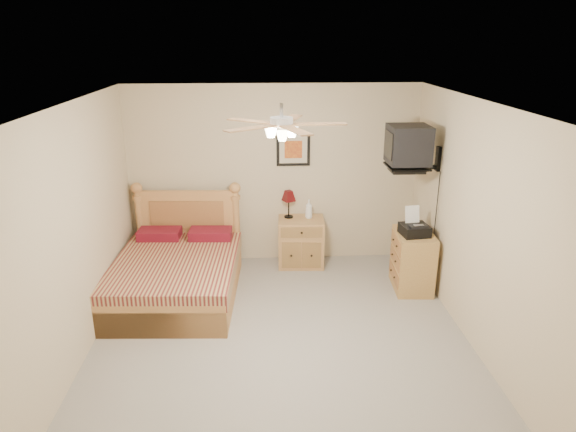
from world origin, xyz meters
name	(u,v)px	position (x,y,z in m)	size (l,w,h in m)	color
floor	(282,344)	(0.00, 0.00, 0.00)	(4.50, 4.50, 0.00)	gray
ceiling	(280,105)	(0.00, 0.00, 2.50)	(4.00, 4.50, 0.04)	white
wall_back	(274,175)	(0.00, 2.25, 1.25)	(4.00, 0.04, 2.50)	#CAB794
wall_front	(299,380)	(0.00, -2.25, 1.25)	(4.00, 0.04, 2.50)	#CAB794
wall_left	(73,239)	(-2.00, 0.00, 1.25)	(0.04, 4.50, 2.50)	#CAB794
wall_right	(481,230)	(2.00, 0.00, 1.25)	(0.04, 4.50, 2.50)	#CAB794
bed	(174,252)	(-1.25, 1.12, 0.61)	(1.44, 1.89, 1.22)	tan
nightstand	(301,242)	(0.37, 2.00, 0.34)	(0.63, 0.47, 0.68)	tan
table_lamp	(289,204)	(0.20, 2.09, 0.88)	(0.21, 0.21, 0.39)	#510B0D
lotion_bottle	(309,209)	(0.48, 2.05, 0.81)	(0.10, 0.10, 0.27)	white
framed_picture	(293,149)	(0.27, 2.23, 1.62)	(0.46, 0.04, 0.46)	black
dresser	(413,261)	(1.73, 1.20, 0.38)	(0.45, 0.64, 0.76)	#A9763D
fax_machine	(415,222)	(1.70, 1.13, 0.93)	(0.32, 0.34, 0.34)	black
magazine_lower	(407,226)	(1.70, 1.42, 0.77)	(0.22, 0.29, 0.03)	beige
magazine_upper	(407,224)	(1.69, 1.42, 0.80)	(0.20, 0.27, 0.02)	gray
wall_tv	(420,148)	(1.75, 1.34, 1.81)	(0.56, 0.46, 0.58)	black
ceiling_fan	(282,124)	(0.00, -0.20, 2.36)	(1.14, 1.14, 0.28)	silver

